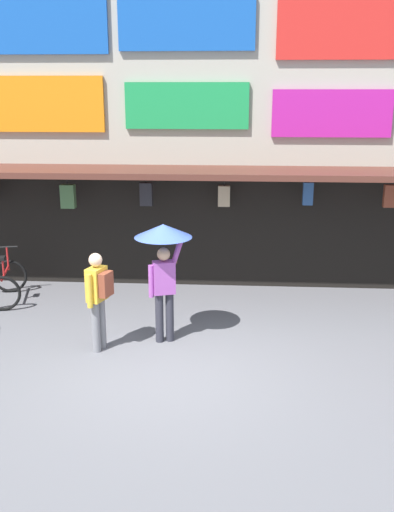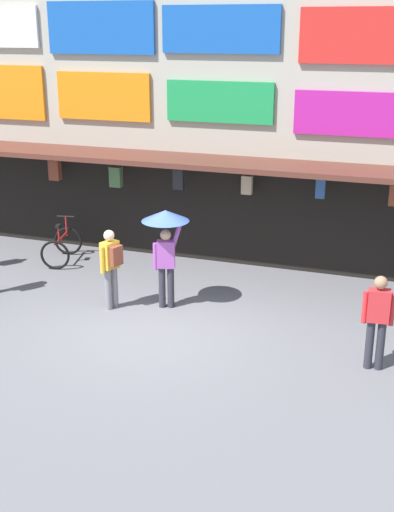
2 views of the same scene
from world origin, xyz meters
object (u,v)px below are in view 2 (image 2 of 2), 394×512
(pedestrian_with_umbrella, at_px, (166,231))
(pedestrian_in_green, at_px, (378,315))
(bicycle_parked, at_px, (62,246))
(pedestrian_in_white, at_px, (111,263))

(pedestrian_with_umbrella, height_order, pedestrian_in_green, pedestrian_with_umbrella)
(pedestrian_with_umbrella, bearing_deg, bicycle_parked, 153.25)
(pedestrian_in_white, bearing_deg, pedestrian_in_green, -8.74)
(pedestrian_in_white, distance_m, pedestrian_in_green, 5.38)
(bicycle_parked, xyz_separation_m, pedestrian_in_green, (7.76, -2.99, 0.59))
(bicycle_parked, relative_size, pedestrian_in_white, 0.77)
(bicycle_parked, distance_m, pedestrian_in_white, 3.32)
(pedestrian_in_green, bearing_deg, pedestrian_in_white, 171.26)
(bicycle_parked, distance_m, pedestrian_in_green, 8.34)
(bicycle_parked, height_order, pedestrian_in_white, pedestrian_in_white)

